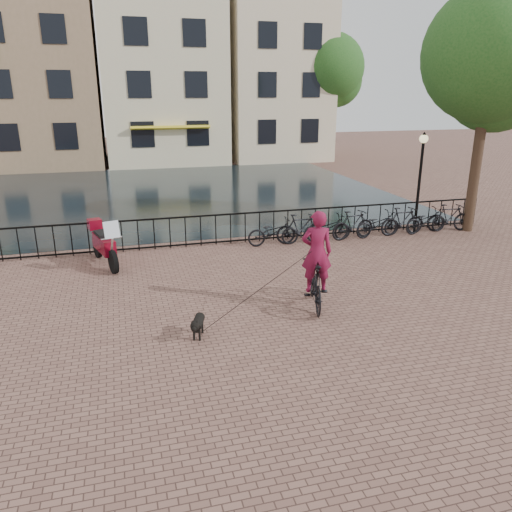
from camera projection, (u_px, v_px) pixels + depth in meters
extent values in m
plane|color=brown|center=(299.00, 366.00, 9.26)|extent=(100.00, 100.00, 0.00)
plane|color=black|center=(181.00, 192.00, 25.08)|extent=(20.00, 20.00, 0.00)
cube|color=black|center=(215.00, 215.00, 16.26)|extent=(20.00, 0.05, 0.05)
cube|color=black|center=(216.00, 242.00, 16.55)|extent=(20.00, 0.05, 0.05)
cube|color=#82684B|center=(38.00, 72.00, 32.91)|extent=(7.50, 9.00, 12.00)
cube|color=beige|center=(161.00, 81.00, 35.08)|extent=(8.00, 9.00, 11.00)
cube|color=yellow|center=(171.00, 128.00, 31.70)|extent=(5.00, 0.60, 0.15)
cube|color=beige|center=(270.00, 70.00, 36.86)|extent=(7.00, 9.00, 12.50)
cylinder|color=black|center=(478.00, 153.00, 17.36)|extent=(0.36, 0.36, 5.60)
sphere|color=#194D19|center=(491.00, 54.00, 16.35)|extent=(4.48, 4.48, 4.48)
cylinder|color=black|center=(328.00, 118.00, 36.03)|extent=(0.36, 0.36, 5.95)
sphere|color=#194D19|center=(330.00, 67.00, 34.95)|extent=(4.76, 4.76, 4.76)
cylinder|color=black|center=(419.00, 188.00, 17.51)|extent=(0.10, 0.10, 3.20)
sphere|color=beige|center=(424.00, 139.00, 16.97)|extent=(0.30, 0.30, 0.30)
imported|color=black|center=(315.00, 283.00, 11.67)|extent=(1.05, 2.06, 1.19)
imported|color=maroon|center=(317.00, 244.00, 11.37)|extent=(0.97, 0.76, 2.33)
imported|color=black|center=(273.00, 232.00, 16.34)|extent=(1.74, 0.66, 0.90)
imported|color=black|center=(301.00, 229.00, 16.56)|extent=(1.69, 0.58, 1.00)
imported|color=black|center=(327.00, 228.00, 16.81)|extent=(1.73, 0.63, 0.90)
imported|color=black|center=(353.00, 225.00, 17.04)|extent=(1.72, 0.74, 1.00)
imported|color=black|center=(378.00, 224.00, 17.29)|extent=(1.77, 0.76, 0.90)
imported|color=black|center=(402.00, 221.00, 17.51)|extent=(1.67, 0.50, 1.00)
imported|color=black|center=(426.00, 221.00, 17.77)|extent=(1.77, 0.80, 0.90)
imported|color=black|center=(449.00, 218.00, 17.99)|extent=(1.71, 0.66, 1.00)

